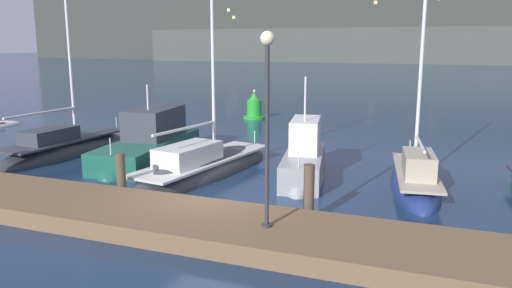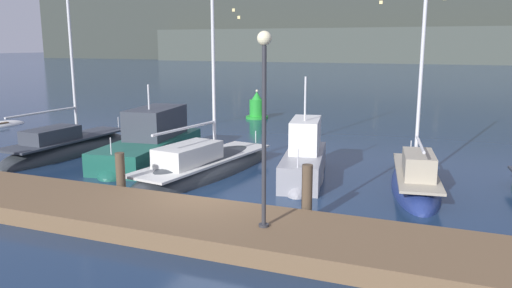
{
  "view_description": "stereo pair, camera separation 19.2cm",
  "coord_description": "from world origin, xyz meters",
  "px_view_note": "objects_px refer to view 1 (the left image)",
  "views": [
    {
      "loc": [
        6.16,
        -12.17,
        4.64
      ],
      "look_at": [
        0.0,
        3.72,
        1.2
      ],
      "focal_mm": 35.0,
      "sensor_mm": 36.0,
      "label": 1
    },
    {
      "loc": [
        6.33,
        -12.1,
        4.64
      ],
      "look_at": [
        0.0,
        3.72,
        1.2
      ],
      "focal_mm": 35.0,
      "sensor_mm": 36.0,
      "label": 2
    }
  ],
  "objects_px": {
    "sailboat_berth_3": "(204,171)",
    "motorboat_berth_4": "(304,168)",
    "sailboat_berth_5": "(415,183)",
    "channel_buoy": "(254,108)",
    "sailboat_berth_1": "(66,152)",
    "dock_lamppost": "(267,101)",
    "motorboat_berth_2": "(150,151)"
  },
  "relations": [
    {
      "from": "motorboat_berth_4",
      "to": "sailboat_berth_5",
      "type": "height_order",
      "value": "sailboat_berth_5"
    },
    {
      "from": "sailboat_berth_3",
      "to": "dock_lamppost",
      "type": "distance_m",
      "value": 7.55
    },
    {
      "from": "motorboat_berth_4",
      "to": "channel_buoy",
      "type": "relative_size",
      "value": 2.8
    },
    {
      "from": "sailboat_berth_1",
      "to": "motorboat_berth_4",
      "type": "bearing_deg",
      "value": 0.0
    },
    {
      "from": "motorboat_berth_4",
      "to": "dock_lamppost",
      "type": "distance_m",
      "value": 6.83
    },
    {
      "from": "sailboat_berth_3",
      "to": "motorboat_berth_4",
      "type": "bearing_deg",
      "value": 13.06
    },
    {
      "from": "sailboat_berth_1",
      "to": "sailboat_berth_3",
      "type": "xyz_separation_m",
      "value": [
        7.0,
        -0.81,
        -0.0
      ]
    },
    {
      "from": "motorboat_berth_4",
      "to": "channel_buoy",
      "type": "distance_m",
      "value": 14.26
    },
    {
      "from": "motorboat_berth_2",
      "to": "sailboat_berth_3",
      "type": "bearing_deg",
      "value": -22.16
    },
    {
      "from": "sailboat_berth_5",
      "to": "sailboat_berth_1",
      "type": "bearing_deg",
      "value": -179.22
    },
    {
      "from": "motorboat_berth_4",
      "to": "dock_lamppost",
      "type": "xyz_separation_m",
      "value": [
        0.81,
        -6.05,
        3.06
      ]
    },
    {
      "from": "sailboat_berth_5",
      "to": "channel_buoy",
      "type": "distance_m",
      "value": 16.23
    },
    {
      "from": "motorboat_berth_2",
      "to": "dock_lamppost",
      "type": "height_order",
      "value": "dock_lamppost"
    },
    {
      "from": "motorboat_berth_2",
      "to": "sailboat_berth_5",
      "type": "distance_m",
      "value": 10.36
    },
    {
      "from": "sailboat_berth_1",
      "to": "motorboat_berth_4",
      "type": "distance_m",
      "value": 10.51
    },
    {
      "from": "dock_lamppost",
      "to": "motorboat_berth_4",
      "type": "bearing_deg",
      "value": 97.64
    },
    {
      "from": "sailboat_berth_3",
      "to": "motorboat_berth_4",
      "type": "distance_m",
      "value": 3.61
    },
    {
      "from": "sailboat_berth_1",
      "to": "motorboat_berth_2",
      "type": "relative_size",
      "value": 1.33
    },
    {
      "from": "sailboat_berth_1",
      "to": "dock_lamppost",
      "type": "height_order",
      "value": "sailboat_berth_1"
    },
    {
      "from": "motorboat_berth_2",
      "to": "dock_lamppost",
      "type": "distance_m",
      "value": 10.33
    },
    {
      "from": "sailboat_berth_1",
      "to": "sailboat_berth_3",
      "type": "height_order",
      "value": "sailboat_berth_3"
    },
    {
      "from": "motorboat_berth_4",
      "to": "sailboat_berth_5",
      "type": "relative_size",
      "value": 0.59
    },
    {
      "from": "motorboat_berth_4",
      "to": "channel_buoy",
      "type": "xyz_separation_m",
      "value": [
        -6.77,
        12.54,
        0.32
      ]
    },
    {
      "from": "motorboat_berth_2",
      "to": "channel_buoy",
      "type": "height_order",
      "value": "motorboat_berth_2"
    },
    {
      "from": "motorboat_berth_2",
      "to": "motorboat_berth_4",
      "type": "bearing_deg",
      "value": -3.88
    },
    {
      "from": "sailboat_berth_3",
      "to": "dock_lamppost",
      "type": "xyz_separation_m",
      "value": [
        4.32,
        -5.24,
        3.29
      ]
    },
    {
      "from": "sailboat_berth_5",
      "to": "sailboat_berth_3",
      "type": "bearing_deg",
      "value": -172.09
    },
    {
      "from": "sailboat_berth_1",
      "to": "motorboat_berth_4",
      "type": "xyz_separation_m",
      "value": [
        10.51,
        0.0,
        0.23
      ]
    },
    {
      "from": "sailboat_berth_5",
      "to": "motorboat_berth_2",
      "type": "bearing_deg",
      "value": 178.59
    },
    {
      "from": "motorboat_berth_2",
      "to": "sailboat_berth_5",
      "type": "xyz_separation_m",
      "value": [
        10.36,
        -0.25,
        -0.19
      ]
    },
    {
      "from": "sailboat_berth_1",
      "to": "channel_buoy",
      "type": "relative_size",
      "value": 5.13
    },
    {
      "from": "dock_lamppost",
      "to": "sailboat_berth_5",
      "type": "bearing_deg",
      "value": 64.87
    }
  ]
}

